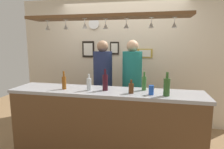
{
  "coord_description": "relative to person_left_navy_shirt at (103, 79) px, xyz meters",
  "views": [
    {
      "loc": [
        0.64,
        -2.89,
        1.69
      ],
      "look_at": [
        0.0,
        0.1,
        1.19
      ],
      "focal_mm": 30.97,
      "sensor_mm": 36.0,
      "label": 1
    }
  ],
  "objects": [
    {
      "name": "hanging_wineglass_left",
      "position": [
        -0.35,
        -0.71,
        0.88
      ],
      "size": [
        0.07,
        0.07,
        0.13
      ],
      "color": "silver",
      "rests_on": "overhead_glass_rack"
    },
    {
      "name": "hanging_wineglass_far_left",
      "position": [
        -0.66,
        -0.67,
        0.88
      ],
      "size": [
        0.07,
        0.07,
        0.13
      ],
      "color": "silver",
      "rests_on": "overhead_glass_rack"
    },
    {
      "name": "bar_counter",
      "position": [
        0.24,
        -0.94,
        -0.35
      ],
      "size": [
        2.7,
        0.55,
        1.04
      ],
      "color": "#99999E",
      "rests_on": "ground_plane"
    },
    {
      "name": "picture_frame_crest",
      "position": [
        0.09,
        0.62,
        0.54
      ],
      "size": [
        0.18,
        0.02,
        0.26
      ],
      "color": "black",
      "rests_on": "back_wall"
    },
    {
      "name": "hanging_wineglass_center_left",
      "position": [
        -0.03,
        -0.8,
        0.88
      ],
      "size": [
        0.07,
        0.07,
        0.13
      ],
      "color": "silver",
      "rests_on": "overhead_glass_rack"
    },
    {
      "name": "hanging_wineglass_center_right",
      "position": [
        0.52,
        -0.73,
        0.88
      ],
      "size": [
        0.07,
        0.07,
        0.13
      ],
      "color": "silver",
      "rests_on": "overhead_glass_rack"
    },
    {
      "name": "hanging_wineglass_center",
      "position": [
        0.23,
        -0.71,
        0.88
      ],
      "size": [
        0.07,
        0.07,
        0.13
      ],
      "color": "silver",
      "rests_on": "overhead_glass_rack"
    },
    {
      "name": "back_wall",
      "position": [
        0.24,
        0.66,
        0.25
      ],
      "size": [
        4.4,
        0.06,
        2.6
      ],
      "primitive_type": "cube",
      "color": "beige",
      "rests_on": "ground_plane"
    },
    {
      "name": "person_left_navy_shirt",
      "position": [
        0.0,
        0.0,
        0.0
      ],
      "size": [
        0.34,
        0.34,
        1.73
      ],
      "color": "#2D334C",
      "rests_on": "ground_plane"
    },
    {
      "name": "drink_can",
      "position": [
        0.87,
        -0.89,
        0.05
      ],
      "size": [
        0.07,
        0.07,
        0.12
      ],
      "primitive_type": "cylinder",
      "color": "#1E4CB2",
      "rests_on": "bar_counter"
    },
    {
      "name": "overhead_glass_rack",
      "position": [
        0.24,
        -0.74,
        0.99
      ],
      "size": [
        2.2,
        0.36,
        0.04
      ],
      "primitive_type": "cube",
      "color": "brown"
    },
    {
      "name": "wall_clock",
      "position": [
        -0.35,
        0.61,
        1.03
      ],
      "size": [
        0.22,
        0.03,
        0.22
      ],
      "primitive_type": "cylinder",
      "rotation": [
        1.57,
        0.0,
        0.0
      ],
      "color": "white",
      "rests_on": "back_wall"
    },
    {
      "name": "bottle_beer_amber_tall",
      "position": [
        -0.35,
        -0.84,
        0.09
      ],
      "size": [
        0.06,
        0.06,
        0.26
      ],
      "color": "brown",
      "rests_on": "bar_counter"
    },
    {
      "name": "picture_frame_caricature",
      "position": [
        -0.48,
        0.62,
        0.51
      ],
      "size": [
        0.26,
        0.02,
        0.34
      ],
      "color": "black",
      "rests_on": "back_wall"
    },
    {
      "name": "bottle_wine_dark_red",
      "position": [
        0.24,
        -0.79,
        0.11
      ],
      "size": [
        0.08,
        0.08,
        0.3
      ],
      "color": "#380F19",
      "rests_on": "bar_counter"
    },
    {
      "name": "ground_plane",
      "position": [
        0.24,
        -0.44,
        -1.05
      ],
      "size": [
        8.0,
        8.0,
        0.0
      ],
      "primitive_type": "plane",
      "color": "olive"
    },
    {
      "name": "person_right_teal_shirt",
      "position": [
        0.53,
        0.0,
        0.0
      ],
      "size": [
        0.34,
        0.34,
        1.74
      ],
      "color": "#2D334C",
      "rests_on": "ground_plane"
    },
    {
      "name": "bottle_beer_brown_stubby",
      "position": [
        0.61,
        -0.87,
        0.06
      ],
      "size": [
        0.07,
        0.07,
        0.18
      ],
      "color": "#512D14",
      "rests_on": "bar_counter"
    },
    {
      "name": "hanging_wineglass_far_right",
      "position": [
        1.13,
        -0.7,
        0.88
      ],
      "size": [
        0.07,
        0.07,
        0.13
      ],
      "color": "silver",
      "rests_on": "overhead_glass_rack"
    },
    {
      "name": "bottle_champagne_green",
      "position": [
        1.06,
        -0.9,
        0.11
      ],
      "size": [
        0.08,
        0.08,
        0.3
      ],
      "color": "#2D5623",
      "rests_on": "bar_counter"
    },
    {
      "name": "hanging_wineglass_right",
      "position": [
        0.84,
        -0.73,
        0.88
      ],
      "size": [
        0.07,
        0.07,
        0.13
      ],
      "color": "silver",
      "rests_on": "overhead_glass_rack"
    },
    {
      "name": "bottle_beer_green_import",
      "position": [
        0.77,
        -0.66,
        0.09
      ],
      "size": [
        0.06,
        0.06,
        0.26
      ],
      "color": "#336B2D",
      "rests_on": "bar_counter"
    },
    {
      "name": "picture_frame_lower_pair",
      "position": [
        0.71,
        0.62,
        0.44
      ],
      "size": [
        0.3,
        0.02,
        0.18
      ],
      "color": "#B29338",
      "rests_on": "back_wall"
    },
    {
      "name": "bottle_soda_clear",
      "position": [
        0.02,
        -0.84,
        0.08
      ],
      "size": [
        0.06,
        0.06,
        0.23
      ],
      "color": "silver",
      "rests_on": "bar_counter"
    }
  ]
}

